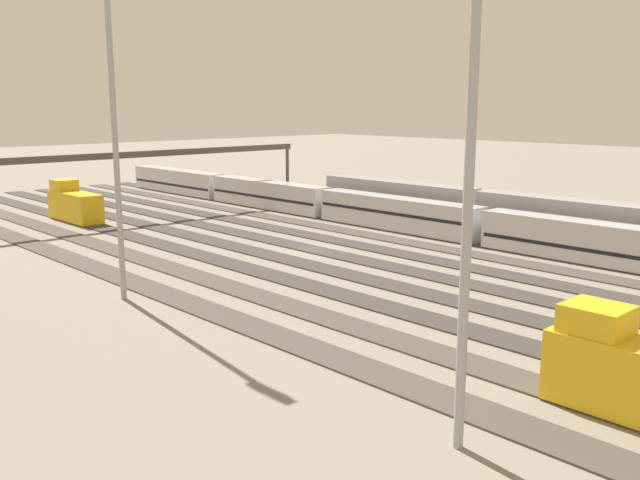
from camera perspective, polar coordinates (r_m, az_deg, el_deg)
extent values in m
plane|color=gray|center=(70.79, -0.52, -0.85)|extent=(400.00, 400.00, 0.00)
cube|color=#4C443D|center=(85.38, 9.39, 1.12)|extent=(140.00, 2.80, 0.12)
cube|color=#3D3833|center=(81.52, 7.25, 0.70)|extent=(140.00, 2.80, 0.12)
cube|color=#4C443D|center=(77.78, 4.90, 0.25)|extent=(140.00, 2.80, 0.12)
cube|color=#3D3833|center=(74.20, 2.32, -0.25)|extent=(140.00, 2.80, 0.12)
cube|color=#3D3833|center=(70.78, -0.52, -0.80)|extent=(140.00, 2.80, 0.12)
cube|color=#3D3833|center=(67.57, -3.64, -1.40)|extent=(140.00, 2.80, 0.12)
cube|color=#3D3833|center=(64.58, -7.05, -2.05)|extent=(140.00, 2.80, 0.12)
cube|color=#4C443D|center=(61.85, -10.79, -2.76)|extent=(140.00, 2.80, 0.12)
cube|color=#4C443D|center=(59.42, -14.86, -3.51)|extent=(140.00, 2.80, 0.12)
cube|color=silver|center=(69.32, 21.80, -0.21)|extent=(23.00, 3.00, 3.80)
cube|color=black|center=(69.42, 21.77, -0.63)|extent=(22.40, 3.06, 0.36)
cube|color=silver|center=(82.22, 6.40, 2.20)|extent=(23.00, 3.00, 3.80)
cube|color=black|center=(82.20, 6.40, 2.33)|extent=(22.40, 3.06, 0.36)
cube|color=silver|center=(99.44, -4.29, 3.78)|extent=(23.00, 3.00, 3.80)
cube|color=black|center=(99.47, -4.29, 3.66)|extent=(22.40, 3.06, 0.36)
cube|color=silver|center=(119.11, -11.67, 4.80)|extent=(23.00, 3.00, 3.80)
cube|color=black|center=(119.16, -11.66, 4.57)|extent=(22.40, 3.06, 0.36)
cube|color=#A8AAB2|center=(75.48, 20.51, 1.22)|extent=(23.00, 3.00, 5.00)
cube|color=maroon|center=(75.48, 20.51, 1.20)|extent=(22.40, 3.06, 0.36)
cube|color=#A8AAB2|center=(88.66, 6.39, 3.24)|extent=(23.00, 3.00, 5.00)
cube|color=maroon|center=(88.68, 6.39, 3.14)|extent=(22.40, 3.06, 0.36)
cube|color=gold|center=(36.50, 21.89, -6.05)|extent=(3.00, 2.70, 1.40)
cube|color=gold|center=(93.42, -19.53, 2.63)|extent=(10.00, 3.00, 3.60)
cube|color=gold|center=(95.86, -20.36, 4.29)|extent=(3.00, 2.70, 1.40)
cylinder|color=#9EA0A5|center=(28.49, 12.34, 8.41)|extent=(0.44, 0.44, 26.95)
cylinder|color=#9EA0A5|center=(53.41, -16.71, 10.58)|extent=(0.44, 0.44, 29.23)
cylinder|color=#4C4742|center=(106.80, -2.71, 5.38)|extent=(0.50, 0.50, 8.00)
cube|color=#4C4742|center=(93.63, -13.13, 6.99)|extent=(0.70, 45.00, 0.80)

